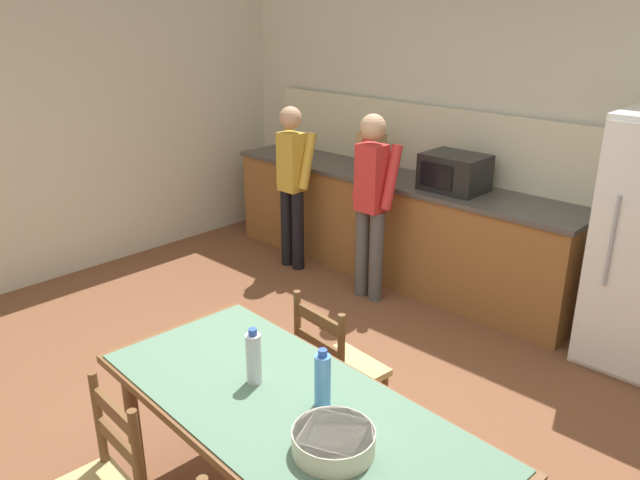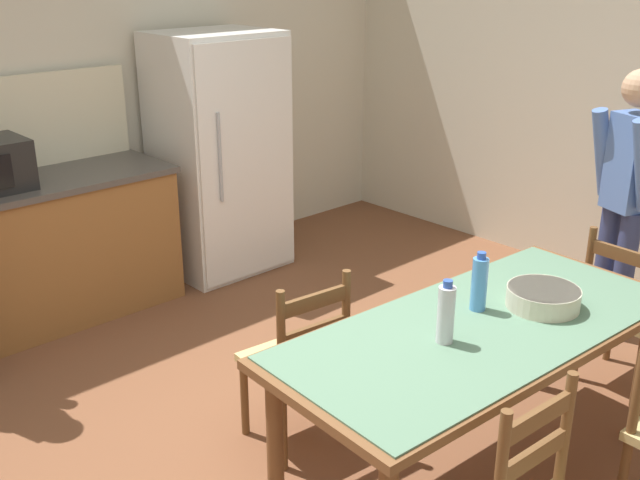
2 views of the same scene
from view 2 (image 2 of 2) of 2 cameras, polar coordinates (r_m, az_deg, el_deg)
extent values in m
plane|color=brown|center=(3.65, -2.77, -16.97)|extent=(8.32, 8.32, 0.00)
cube|color=beige|center=(5.28, -22.43, 10.73)|extent=(6.52, 0.12, 2.90)
cube|color=white|center=(5.57, -7.72, 6.51)|extent=(0.84, 0.68, 1.75)
cube|color=white|center=(5.30, -5.49, 5.85)|extent=(0.81, 0.02, 1.68)
cylinder|color=#A5AAB2|center=(5.11, -7.62, 6.22)|extent=(0.02, 0.02, 0.61)
cylinder|color=brown|center=(3.15, -3.43, -15.66)|extent=(0.07, 0.07, 0.73)
cylinder|color=brown|center=(4.23, 15.77, -6.24)|extent=(0.07, 0.07, 0.73)
cube|color=brown|center=(3.26, 12.21, -6.72)|extent=(1.96, 0.95, 0.04)
cube|color=#567A60|center=(3.25, 12.25, -6.34)|extent=(1.89, 0.92, 0.01)
cylinder|color=silver|center=(3.03, 9.56, -5.64)|extent=(0.07, 0.07, 0.24)
cylinder|color=#2D51B2|center=(2.97, 9.72, -3.31)|extent=(0.04, 0.04, 0.03)
cylinder|color=#4C8ED6|center=(3.33, 12.04, -3.32)|extent=(0.07, 0.07, 0.24)
cylinder|color=#2D51B2|center=(3.28, 12.21, -1.16)|extent=(0.04, 0.04, 0.03)
cylinder|color=beige|center=(3.45, 16.64, -4.23)|extent=(0.32, 0.32, 0.09)
cylinder|color=beige|center=(3.44, 16.70, -3.70)|extent=(0.31, 0.31, 0.02)
cylinder|color=brown|center=(4.71, 21.27, -6.28)|extent=(0.04, 0.04, 0.41)
cylinder|color=brown|center=(4.30, 23.08, -9.25)|extent=(0.04, 0.04, 0.41)
cylinder|color=brown|center=(4.44, 19.02, -7.65)|extent=(0.04, 0.04, 0.41)
cube|color=tan|center=(4.40, 22.53, -5.11)|extent=(0.43, 0.44, 0.04)
cylinder|color=brown|center=(4.24, 19.77, -1.99)|extent=(0.04, 0.04, 0.46)
cube|color=brown|center=(4.12, 22.09, -1.07)|extent=(0.05, 0.36, 0.07)
cube|color=brown|center=(4.17, 21.81, -3.00)|extent=(0.05, 0.36, 0.07)
cylinder|color=brown|center=(3.94, -1.23, -10.23)|extent=(0.04, 0.04, 0.41)
cylinder|color=brown|center=(3.77, -5.77, -11.87)|extent=(0.04, 0.04, 0.41)
cylinder|color=brown|center=(3.71, 1.90, -12.40)|extent=(0.04, 0.04, 0.41)
cylinder|color=brown|center=(3.53, -2.81, -14.31)|extent=(0.04, 0.04, 0.41)
cube|color=tan|center=(3.62, -2.02, -9.17)|extent=(0.46, 0.44, 0.04)
cylinder|color=brown|center=(3.47, 2.00, -5.83)|extent=(0.04, 0.04, 0.46)
cylinder|color=brown|center=(3.28, -2.96, -7.52)|extent=(0.04, 0.04, 0.46)
cube|color=brown|center=(3.32, -0.41, -4.68)|extent=(0.36, 0.06, 0.07)
cube|color=brown|center=(3.39, -0.41, -7.00)|extent=(0.36, 0.06, 0.07)
cylinder|color=brown|center=(2.59, 13.61, -16.80)|extent=(0.04, 0.04, 0.46)
cylinder|color=brown|center=(2.84, 18.19, -13.59)|extent=(0.04, 0.04, 0.46)
cube|color=brown|center=(2.64, 16.31, -12.86)|extent=(0.36, 0.05, 0.07)
cube|color=brown|center=(2.73, 15.98, -15.52)|extent=(0.36, 0.05, 0.07)
cylinder|color=brown|center=(3.22, 23.17, -9.93)|extent=(0.04, 0.04, 0.46)
cylinder|color=navy|center=(4.93, 22.10, -2.57)|extent=(0.12, 0.12, 0.82)
cylinder|color=navy|center=(5.03, 20.85, -1.91)|extent=(0.12, 0.12, 0.82)
cube|color=#5175BC|center=(4.77, 22.57, 5.50)|extent=(0.26, 0.28, 0.58)
cylinder|color=#5175BC|center=(4.83, 20.74, 6.24)|extent=(0.24, 0.16, 0.55)
camera|label=1|loc=(4.06, 48.46, 16.27)|focal=35.00mm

